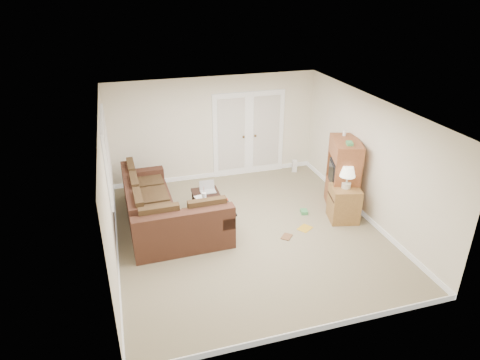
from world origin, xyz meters
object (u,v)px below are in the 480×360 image
object	(u,v)px
tv_armoire	(343,175)
side_cabinet	(344,201)
coffee_table	(209,207)
sectional_sofa	(163,214)

from	to	relation	value
tv_armoire	side_cabinet	world-z (taller)	tv_armoire
coffee_table	side_cabinet	distance (m)	2.77
coffee_table	tv_armoire	bearing A→B (deg)	-7.70
coffee_table	tv_armoire	size ratio (longest dim) A/B	0.66
sectional_sofa	coffee_table	distance (m)	0.99
tv_armoire	sectional_sofa	bearing A→B (deg)	-165.42
tv_armoire	side_cabinet	xyz separation A→B (m)	(-0.19, -0.47, -0.35)
side_cabinet	sectional_sofa	bearing A→B (deg)	-177.50
coffee_table	tv_armoire	distance (m)	2.89
coffee_table	sectional_sofa	bearing A→B (deg)	-168.58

